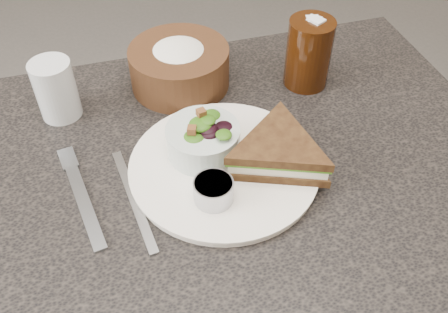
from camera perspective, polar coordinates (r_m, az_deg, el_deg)
name	(u,v)px	position (r m, az deg, el deg)	size (l,w,h in m)	color
dining_table	(214,290)	(1.10, -1.10, -15.03)	(1.00, 0.70, 0.75)	black
dinner_plate	(224,167)	(0.79, 0.00, -1.20)	(0.30, 0.30, 0.01)	white
sandwich	(278,152)	(0.77, 6.23, 0.55)	(0.19, 0.19, 0.05)	#483017
salad_bowl	(203,136)	(0.78, -2.43, 2.35)	(0.12, 0.12, 0.07)	#B6C5BF
dressing_ramekin	(214,191)	(0.73, -1.20, -3.94)	(0.06, 0.06, 0.04)	#A6A9B2
orange_wedge	(219,135)	(0.81, -0.53, 2.42)	(0.07, 0.07, 0.03)	orange
fork	(83,201)	(0.78, -15.79, -4.90)	(0.02, 0.20, 0.01)	gray
knife	(134,199)	(0.76, -10.27, -4.80)	(0.01, 0.21, 0.00)	#A4A6AA
bread_basket	(179,61)	(0.94, -5.16, 10.83)	(0.18, 0.18, 0.10)	#4C2D19
cola_glass	(309,50)	(0.94, 9.69, 11.87)	(0.08, 0.08, 0.14)	black
water_glass	(56,90)	(0.91, -18.67, 7.25)	(0.07, 0.07, 0.11)	silver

